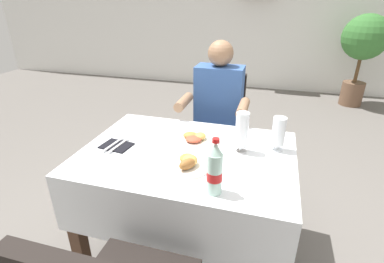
{
  "coord_description": "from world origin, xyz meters",
  "views": [
    {
      "loc": [
        0.27,
        -1.45,
        1.54
      ],
      "look_at": [
        -0.15,
        0.01,
        0.83
      ],
      "focal_mm": 27.09,
      "sensor_mm": 36.0,
      "label": 1
    }
  ],
  "objects_px": {
    "main_dining_table": "(187,177)",
    "beer_glass_left": "(242,132)",
    "napkin_cutlery_set": "(116,145)",
    "seated_diner_far": "(217,114)",
    "cola_bottle_primary": "(215,170)",
    "potted_plant_corner": "(364,45)",
    "chair_far_diner_seat": "(216,126)",
    "plate_near_camera": "(188,163)",
    "beer_glass_middle": "(278,133)",
    "plate_far_diner": "(198,138)"
  },
  "relations": [
    {
      "from": "main_dining_table",
      "to": "beer_glass_left",
      "type": "distance_m",
      "value": 0.42
    },
    {
      "from": "beer_glass_left",
      "to": "napkin_cutlery_set",
      "type": "bearing_deg",
      "value": -168.96
    },
    {
      "from": "seated_diner_far",
      "to": "napkin_cutlery_set",
      "type": "height_order",
      "value": "seated_diner_far"
    },
    {
      "from": "cola_bottle_primary",
      "to": "potted_plant_corner",
      "type": "height_order",
      "value": "potted_plant_corner"
    },
    {
      "from": "napkin_cutlery_set",
      "to": "potted_plant_corner",
      "type": "relative_size",
      "value": 0.15
    },
    {
      "from": "napkin_cutlery_set",
      "to": "seated_diner_far",
      "type": "bearing_deg",
      "value": 59.92
    },
    {
      "from": "main_dining_table",
      "to": "chair_far_diner_seat",
      "type": "xyz_separation_m",
      "value": [
        -0.0,
        0.82,
        -0.02
      ]
    },
    {
      "from": "seated_diner_far",
      "to": "plate_near_camera",
      "type": "height_order",
      "value": "seated_diner_far"
    },
    {
      "from": "seated_diner_far",
      "to": "beer_glass_middle",
      "type": "distance_m",
      "value": 0.73
    },
    {
      "from": "beer_glass_left",
      "to": "main_dining_table",
      "type": "bearing_deg",
      "value": -163.67
    },
    {
      "from": "main_dining_table",
      "to": "chair_far_diner_seat",
      "type": "distance_m",
      "value": 0.82
    },
    {
      "from": "main_dining_table",
      "to": "plate_far_diner",
      "type": "xyz_separation_m",
      "value": [
        0.02,
        0.14,
        0.19
      ]
    },
    {
      "from": "seated_diner_far",
      "to": "potted_plant_corner",
      "type": "relative_size",
      "value": 0.94
    },
    {
      "from": "main_dining_table",
      "to": "beer_glass_middle",
      "type": "distance_m",
      "value": 0.58
    },
    {
      "from": "main_dining_table",
      "to": "beer_glass_middle",
      "type": "bearing_deg",
      "value": 18.22
    },
    {
      "from": "beer_glass_left",
      "to": "cola_bottle_primary",
      "type": "height_order",
      "value": "cola_bottle_primary"
    },
    {
      "from": "seated_diner_far",
      "to": "cola_bottle_primary",
      "type": "bearing_deg",
      "value": -79.23
    },
    {
      "from": "main_dining_table",
      "to": "napkin_cutlery_set",
      "type": "distance_m",
      "value": 0.45
    },
    {
      "from": "cola_bottle_primary",
      "to": "main_dining_table",
      "type": "bearing_deg",
      "value": 124.62
    },
    {
      "from": "seated_diner_far",
      "to": "plate_near_camera",
      "type": "relative_size",
      "value": 5.66
    },
    {
      "from": "chair_far_diner_seat",
      "to": "potted_plant_corner",
      "type": "distance_m",
      "value": 3.11
    },
    {
      "from": "seated_diner_far",
      "to": "chair_far_diner_seat",
      "type": "bearing_deg",
      "value": 103.85
    },
    {
      "from": "chair_far_diner_seat",
      "to": "plate_far_diner",
      "type": "bearing_deg",
      "value": -88.11
    },
    {
      "from": "chair_far_diner_seat",
      "to": "plate_far_diner",
      "type": "distance_m",
      "value": 0.71
    },
    {
      "from": "main_dining_table",
      "to": "napkin_cutlery_set",
      "type": "height_order",
      "value": "napkin_cutlery_set"
    },
    {
      "from": "main_dining_table",
      "to": "potted_plant_corner",
      "type": "distance_m",
      "value": 3.83
    },
    {
      "from": "beer_glass_left",
      "to": "napkin_cutlery_set",
      "type": "relative_size",
      "value": 1.21
    },
    {
      "from": "napkin_cutlery_set",
      "to": "potted_plant_corner",
      "type": "height_order",
      "value": "potted_plant_corner"
    },
    {
      "from": "seated_diner_far",
      "to": "plate_far_diner",
      "type": "xyz_separation_m",
      "value": [
        -0.0,
        -0.57,
        0.05
      ]
    },
    {
      "from": "plate_far_diner",
      "to": "potted_plant_corner",
      "type": "relative_size",
      "value": 0.18
    },
    {
      "from": "chair_far_diner_seat",
      "to": "plate_near_camera",
      "type": "relative_size",
      "value": 4.36
    },
    {
      "from": "beer_glass_middle",
      "to": "main_dining_table",
      "type": "bearing_deg",
      "value": -161.78
    },
    {
      "from": "plate_far_diner",
      "to": "cola_bottle_primary",
      "type": "bearing_deg",
      "value": -66.67
    },
    {
      "from": "cola_bottle_primary",
      "to": "plate_near_camera",
      "type": "bearing_deg",
      "value": 135.29
    },
    {
      "from": "main_dining_table",
      "to": "cola_bottle_primary",
      "type": "height_order",
      "value": "cola_bottle_primary"
    },
    {
      "from": "beer_glass_left",
      "to": "cola_bottle_primary",
      "type": "xyz_separation_m",
      "value": [
        -0.06,
        -0.41,
        -0.01
      ]
    },
    {
      "from": "chair_far_diner_seat",
      "to": "cola_bottle_primary",
      "type": "xyz_separation_m",
      "value": [
        0.22,
        -1.14,
        0.31
      ]
    },
    {
      "from": "seated_diner_far",
      "to": "napkin_cutlery_set",
      "type": "bearing_deg",
      "value": -120.08
    },
    {
      "from": "plate_near_camera",
      "to": "potted_plant_corner",
      "type": "xyz_separation_m",
      "value": [
        1.56,
        3.61,
        0.14
      ]
    },
    {
      "from": "cola_bottle_primary",
      "to": "plate_far_diner",
      "type": "bearing_deg",
      "value": 113.33
    },
    {
      "from": "main_dining_table",
      "to": "beer_glass_left",
      "type": "relative_size",
      "value": 5.06
    },
    {
      "from": "main_dining_table",
      "to": "beer_glass_middle",
      "type": "relative_size",
      "value": 5.97
    },
    {
      "from": "seated_diner_far",
      "to": "cola_bottle_primary",
      "type": "distance_m",
      "value": 1.06
    },
    {
      "from": "plate_near_camera",
      "to": "potted_plant_corner",
      "type": "relative_size",
      "value": 0.17
    },
    {
      "from": "seated_diner_far",
      "to": "cola_bottle_primary",
      "type": "height_order",
      "value": "seated_diner_far"
    },
    {
      "from": "plate_near_camera",
      "to": "beer_glass_middle",
      "type": "xyz_separation_m",
      "value": [
        0.43,
        0.31,
        0.08
      ]
    },
    {
      "from": "beer_glass_middle",
      "to": "potted_plant_corner",
      "type": "relative_size",
      "value": 0.15
    },
    {
      "from": "main_dining_table",
      "to": "beer_glass_middle",
      "type": "height_order",
      "value": "beer_glass_middle"
    },
    {
      "from": "plate_far_diner",
      "to": "napkin_cutlery_set",
      "type": "height_order",
      "value": "plate_far_diner"
    },
    {
      "from": "plate_near_camera",
      "to": "beer_glass_left",
      "type": "xyz_separation_m",
      "value": [
        0.23,
        0.24,
        0.1
      ]
    }
  ]
}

